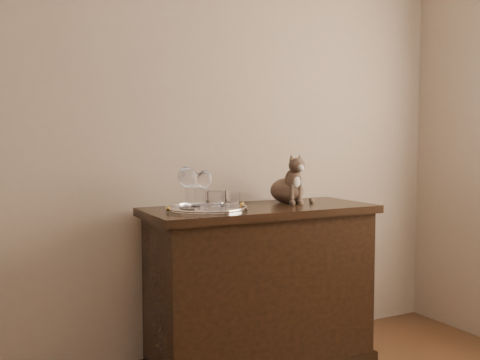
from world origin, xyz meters
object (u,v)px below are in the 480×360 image
object	(u,v)px
sideboard	(260,288)
wine_glass_d	(204,189)
wine_glass_b	(195,189)
tumbler_b	(214,201)
tray	(207,209)
wine_glass_a	(186,187)
wine_glass_c	(188,189)
cat	(287,178)
tumbler_c	(232,199)

from	to	relation	value
sideboard	wine_glass_d	world-z (taller)	wine_glass_d
wine_glass_b	tumbler_b	world-z (taller)	wine_glass_b
tray	wine_glass_a	size ratio (longest dim) A/B	1.96
wine_glass_a	wine_glass_d	xyz separation A→B (m)	(0.07, -0.06, -0.01)
tumbler_b	wine_glass_c	bearing A→B (deg)	123.76
wine_glass_d	cat	world-z (taller)	cat
tumbler_c	sideboard	bearing A→B (deg)	6.59
sideboard	wine_glass_c	bearing A→B (deg)	-178.35
wine_glass_c	tumbler_c	bearing A→B (deg)	-2.02
sideboard	wine_glass_d	xyz separation A→B (m)	(-0.31, -0.00, 0.53)
wine_glass_b	wine_glass_c	distance (m)	0.14
wine_glass_b	cat	xyz separation A→B (m)	(0.53, -0.01, 0.04)
tray	tumbler_b	world-z (taller)	tumbler_b
tumbler_b	sideboard	bearing A→B (deg)	22.87
tumbler_c	wine_glass_d	bearing A→B (deg)	172.35
tray	wine_glass_a	xyz separation A→B (m)	(-0.08, 0.07, 0.11)
sideboard	wine_glass_b	distance (m)	0.62
sideboard	wine_glass_a	size ratio (longest dim) A/B	5.88
sideboard	tumbler_b	bearing A→B (deg)	-157.13
sideboard	tray	bearing A→B (deg)	-178.74
wine_glass_a	tumbler_c	distance (m)	0.24
sideboard	cat	xyz separation A→B (m)	(0.21, 0.09, 0.56)
sideboard	tumbler_b	world-z (taller)	tumbler_b
sideboard	tumbler_c	size ratio (longest dim) A/B	14.13
tumbler_c	tumbler_b	bearing A→B (deg)	-142.29
tumbler_b	tumbler_c	bearing A→B (deg)	37.71
sideboard	tray	size ratio (longest dim) A/B	3.00
sideboard	wine_glass_a	world-z (taller)	wine_glass_a
wine_glass_a	wine_glass_c	size ratio (longest dim) A/B	1.01
tumbler_b	wine_glass_d	bearing A→B (deg)	86.27
wine_glass_a	cat	bearing A→B (deg)	2.34
tray	wine_glass_b	world-z (taller)	wine_glass_b
tray	wine_glass_b	xyz separation A→B (m)	(-0.02, 0.11, 0.09)
wine_glass_a	wine_glass_d	world-z (taller)	wine_glass_a
sideboard	cat	size ratio (longest dim) A/B	4.46
wine_glass_a	wine_glass_c	xyz separation A→B (m)	(-0.02, -0.07, -0.00)
wine_glass_c	wine_glass_a	bearing A→B (deg)	75.19
tray	cat	size ratio (longest dim) A/B	1.49
wine_glass_a	wine_glass_c	distance (m)	0.08
wine_glass_c	cat	distance (m)	0.63
tumbler_b	tumbler_c	world-z (taller)	tumbler_b
sideboard	tumbler_b	size ratio (longest dim) A/B	12.39
tray	sideboard	bearing A→B (deg)	1.26
wine_glass_b	tumbler_b	distance (m)	0.24
cat	tumbler_b	bearing A→B (deg)	-155.39
cat	wine_glass_d	bearing A→B (deg)	-168.56
wine_glass_b	wine_glass_d	world-z (taller)	wine_glass_d
wine_glass_c	wine_glass_d	xyz separation A→B (m)	(0.09, 0.01, -0.01)
tumbler_b	cat	xyz separation A→B (m)	(0.54, 0.22, 0.08)
tray	wine_glass_b	bearing A→B (deg)	98.45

